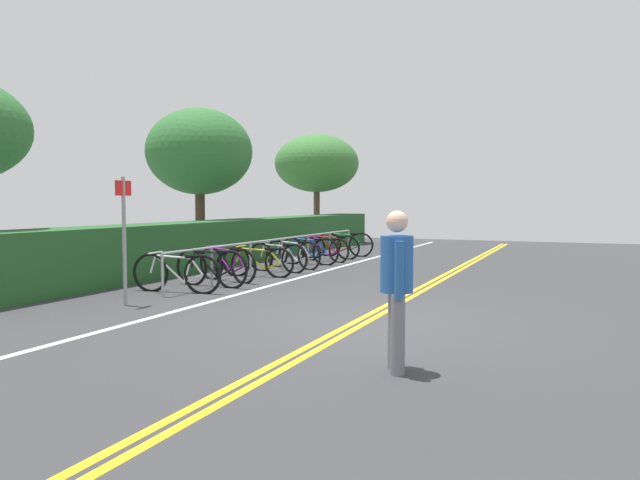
% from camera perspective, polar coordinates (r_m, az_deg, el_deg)
% --- Properties ---
extents(ground_plane, '(37.46, 13.85, 0.05)m').
position_cam_1_polar(ground_plane, '(8.62, 4.02, -7.70)').
color(ground_plane, '#353538').
extents(centre_line_yellow_inner, '(33.71, 0.10, 0.00)m').
position_cam_1_polar(centre_line_yellow_inner, '(8.59, 4.53, -7.56)').
color(centre_line_yellow_inner, gold).
rests_on(centre_line_yellow_inner, ground_plane).
extents(centre_line_yellow_outer, '(33.71, 0.10, 0.00)m').
position_cam_1_polar(centre_line_yellow_outer, '(8.64, 3.52, -7.49)').
color(centre_line_yellow_outer, gold).
rests_on(centre_line_yellow_outer, ground_plane).
extents(bike_lane_stripe_white, '(33.71, 0.12, 0.00)m').
position_cam_1_polar(bike_lane_stripe_white, '(9.92, -11.90, -6.12)').
color(bike_lane_stripe_white, white).
rests_on(bike_lane_stripe_white, ground_plane).
extents(bike_rack, '(9.25, 0.05, 0.78)m').
position_cam_1_polar(bike_rack, '(14.87, -3.57, -0.51)').
color(bike_rack, '#9EA0A5').
rests_on(bike_rack, ground_plane).
extents(bicycle_0, '(0.46, 1.81, 0.76)m').
position_cam_1_polar(bicycle_0, '(11.50, -13.25, -3.01)').
color(bicycle_0, black).
rests_on(bicycle_0, ground_plane).
extents(bicycle_1, '(0.46, 1.73, 0.79)m').
position_cam_1_polar(bicycle_1, '(12.15, -10.11, -2.57)').
color(bicycle_1, black).
rests_on(bicycle_1, ground_plane).
extents(bicycle_2, '(0.62, 1.69, 0.76)m').
position_cam_1_polar(bicycle_2, '(12.91, -8.65, -2.24)').
color(bicycle_2, black).
rests_on(bicycle_2, ground_plane).
extents(bicycle_3, '(0.46, 1.72, 0.71)m').
position_cam_1_polar(bicycle_3, '(13.59, -5.81, -2.04)').
color(bicycle_3, black).
rests_on(bicycle_3, ground_plane).
extents(bicycle_4, '(0.46, 1.67, 0.74)m').
position_cam_1_polar(bicycle_4, '(14.47, -3.99, -1.63)').
color(bicycle_4, black).
rests_on(bicycle_4, ground_plane).
extents(bicycle_5, '(0.60, 1.75, 0.75)m').
position_cam_1_polar(bicycle_5, '(15.23, -2.56, -1.34)').
color(bicycle_5, black).
rests_on(bicycle_5, ground_plane).
extents(bicycle_6, '(0.46, 1.71, 0.77)m').
position_cam_1_polar(bicycle_6, '(16.11, -1.06, -1.03)').
color(bicycle_6, black).
rests_on(bicycle_6, ground_plane).
extents(bicycle_7, '(0.62, 1.67, 0.72)m').
position_cam_1_polar(bicycle_7, '(16.97, 0.41, -0.88)').
color(bicycle_7, black).
rests_on(bicycle_7, ground_plane).
extents(bicycle_8, '(0.46, 1.79, 0.74)m').
position_cam_1_polar(bicycle_8, '(17.75, 1.02, -0.65)').
color(bicycle_8, black).
rests_on(bicycle_8, ground_plane).
extents(bicycle_9, '(0.51, 1.72, 0.78)m').
position_cam_1_polar(bicycle_9, '(18.55, 2.34, -0.41)').
color(bicycle_9, black).
rests_on(bicycle_9, ground_plane).
extents(pedestrian, '(0.46, 0.32, 1.58)m').
position_cam_1_polar(pedestrian, '(6.01, 7.15, -3.74)').
color(pedestrian, slate).
rests_on(pedestrian, ground_plane).
extents(sign_post_near, '(0.36, 0.06, 2.06)m').
position_cam_1_polar(sign_post_near, '(10.20, -17.81, 1.10)').
color(sign_post_near, gray).
rests_on(sign_post_near, ground_plane).
extents(hedge_backdrop, '(18.20, 1.18, 1.16)m').
position_cam_1_polar(hedge_backdrop, '(17.21, -7.66, -0.03)').
color(hedge_backdrop, '#235626').
rests_on(hedge_backdrop, ground_plane).
extents(tree_mid, '(3.02, 3.02, 4.32)m').
position_cam_1_polar(tree_mid, '(17.96, -11.18, 8.05)').
color(tree_mid, '#473323').
rests_on(tree_mid, ground_plane).
extents(tree_far_right, '(3.36, 3.36, 4.34)m').
position_cam_1_polar(tree_far_right, '(24.61, -0.31, 7.14)').
color(tree_far_right, brown).
rests_on(tree_far_right, ground_plane).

